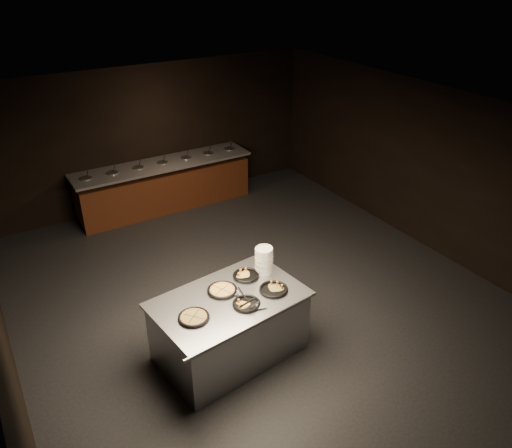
# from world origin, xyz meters

# --- Properties ---
(room) EXTENTS (7.02, 8.02, 2.92)m
(room) POSITION_xyz_m (0.00, 0.00, 1.45)
(room) COLOR black
(room) RESTS_ON ground
(salad_bar) EXTENTS (3.70, 0.83, 1.18)m
(salad_bar) POSITION_xyz_m (0.00, 3.56, 0.44)
(salad_bar) COLOR #4D2412
(salad_bar) RESTS_ON ground
(serving_counter) EXTENTS (2.04, 1.45, 0.92)m
(serving_counter) POSITION_xyz_m (-0.96, -1.02, 0.44)
(serving_counter) COLOR silver
(serving_counter) RESTS_ON ground
(plate_stack) EXTENTS (0.24, 0.24, 0.37)m
(plate_stack) POSITION_xyz_m (-0.25, -0.74, 1.10)
(plate_stack) COLOR silver
(plate_stack) RESTS_ON serving_counter
(pan_veggie_whole) EXTENTS (0.39, 0.39, 0.04)m
(pan_veggie_whole) POSITION_xyz_m (-1.51, -1.15, 0.94)
(pan_veggie_whole) COLOR black
(pan_veggie_whole) RESTS_ON serving_counter
(pan_cheese_whole) EXTENTS (0.40, 0.40, 0.04)m
(pan_cheese_whole) POSITION_xyz_m (-0.96, -0.84, 0.94)
(pan_cheese_whole) COLOR black
(pan_cheese_whole) RESTS_ON serving_counter
(pan_cheese_slices_a) EXTENTS (0.36, 0.36, 0.04)m
(pan_cheese_slices_a) POSITION_xyz_m (-0.53, -0.71, 0.94)
(pan_cheese_slices_a) COLOR black
(pan_cheese_slices_a) RESTS_ON serving_counter
(pan_cheese_slices_b) EXTENTS (0.36, 0.36, 0.04)m
(pan_cheese_slices_b) POSITION_xyz_m (-0.83, -1.25, 0.94)
(pan_cheese_slices_b) COLOR black
(pan_cheese_slices_b) RESTS_ON serving_counter
(pan_veggie_slices) EXTENTS (0.38, 0.38, 0.04)m
(pan_veggie_slices) POSITION_xyz_m (-0.38, -1.17, 0.94)
(pan_veggie_slices) COLOR black
(pan_veggie_slices) RESTS_ON serving_counter
(server_left) EXTENTS (0.10, 0.29, 0.14)m
(server_left) POSITION_xyz_m (-0.83, -1.08, 0.98)
(server_left) COLOR silver
(server_left) RESTS_ON serving_counter
(server_right) EXTENTS (0.36, 0.15, 0.17)m
(server_right) POSITION_xyz_m (-0.82, -1.36, 1.00)
(server_right) COLOR silver
(server_right) RESTS_ON serving_counter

